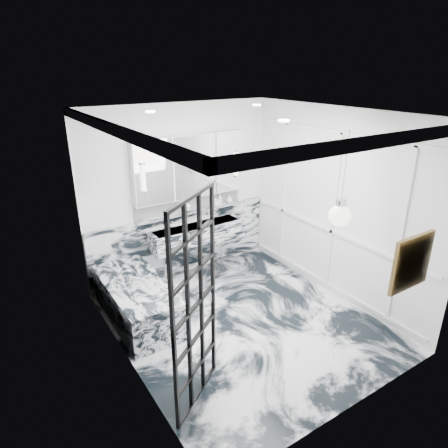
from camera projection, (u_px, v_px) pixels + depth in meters
floor at (244, 322)px, 5.51m from camera, size 3.60×3.60×0.00m
ceiling at (249, 113)px, 4.47m from camera, size 3.60×3.60×0.00m
wall_back at (180, 193)px, 6.39m from camera, size 3.60×0.00×3.60m
wall_front at (363, 292)px, 3.58m from camera, size 3.60×0.00×3.60m
wall_left at (122, 260)px, 4.18m from camera, size 0.00×3.60×3.60m
wall_right at (335, 206)px, 5.80m from camera, size 0.00×3.60×3.60m
marble_clad_back at (183, 243)px, 6.70m from camera, size 3.18×0.05×1.05m
marble_clad_left at (124, 265)px, 4.21m from camera, size 0.02×3.56×2.68m
panel_molding at (334, 212)px, 5.82m from camera, size 0.03×3.40×2.30m
soap_bottle_a at (220, 199)px, 6.75m from camera, size 0.10×0.10×0.20m
soap_bottle_b at (216, 201)px, 6.71m from camera, size 0.08×0.08×0.17m
soap_bottle_c at (229, 199)px, 6.86m from camera, size 0.14×0.14×0.14m
face_pot at (187, 207)px, 6.44m from camera, size 0.14×0.14×0.14m
amber_bottle at (220, 202)px, 6.77m from camera, size 0.04×0.04×0.10m
flower_vase at (178, 299)px, 4.93m from camera, size 0.08×0.08×0.12m
crittall_door at (195, 306)px, 3.88m from camera, size 0.74×0.54×2.24m
artwork at (412, 263)px, 3.98m from camera, size 0.48×0.05×0.48m
pendant_light at (340, 216)px, 3.98m from camera, size 0.22×0.22×0.22m
trough_sink at (197, 234)px, 6.52m from camera, size 1.60×0.45×0.30m
ledge at (191, 212)px, 6.53m from camera, size 1.90×0.14×0.04m
subway_tile at (189, 203)px, 6.53m from camera, size 1.90×0.03×0.23m
mirror_cabinet at (190, 167)px, 6.25m from camera, size 1.90×0.16×1.00m
sconce_left at (143, 178)px, 5.78m from camera, size 0.07×0.07×0.40m
sconce_right at (236, 164)px, 6.61m from camera, size 0.07×0.07×0.40m
bathtub at (137, 300)px, 5.51m from camera, size 0.75×1.65×0.55m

